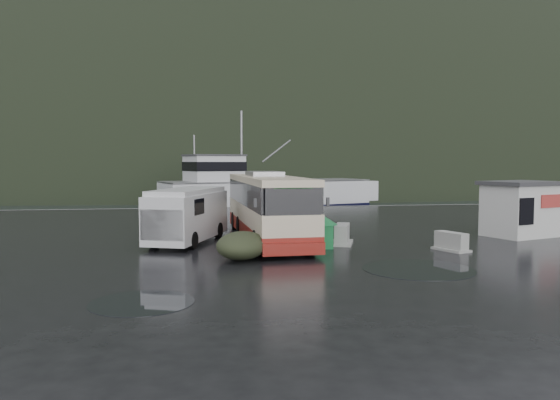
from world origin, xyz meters
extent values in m
plane|color=black|center=(0.00, 0.00, 0.00)|extent=(160.00, 160.00, 0.00)
cube|color=black|center=(0.00, 110.00, 0.00)|extent=(300.00, 180.00, 0.02)
cube|color=#999993|center=(0.00, 20.00, 0.00)|extent=(160.00, 0.60, 1.50)
ellipsoid|color=black|center=(10.00, 250.00, 0.00)|extent=(780.00, 540.00, 570.00)
cylinder|color=black|center=(3.96, -5.57, 0.01)|extent=(3.73, 3.73, 0.01)
cylinder|color=black|center=(-4.74, -8.63, 0.01)|extent=(2.67, 2.67, 0.01)
camera|label=1|loc=(-3.35, -22.63, 3.57)|focal=35.00mm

